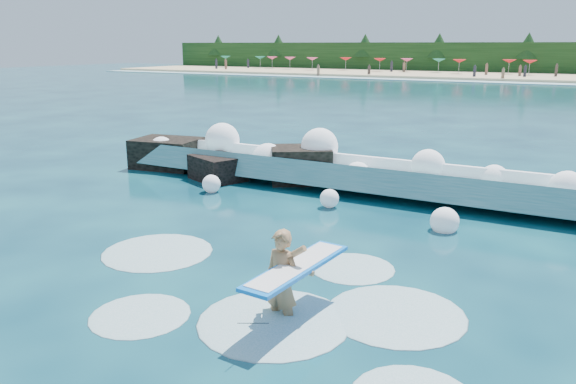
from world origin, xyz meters
name	(u,v)px	position (x,y,z in m)	size (l,w,h in m)	color
ground	(190,253)	(0.00, 0.00, 0.00)	(200.00, 200.00, 0.00)	#07263A
beach	(538,77)	(0.00, 78.00, 0.20)	(140.00, 20.00, 0.40)	tan
wet_band	(529,83)	(0.00, 67.00, 0.04)	(140.00, 5.00, 0.08)	silver
treeline	(547,59)	(0.00, 88.00, 2.50)	(140.00, 4.00, 5.00)	black
breaking_wave	(338,173)	(0.44, 7.43, 0.48)	(15.86, 2.57, 1.37)	teal
rock_cluster	(222,162)	(-4.09, 7.08, 0.45)	(8.37, 3.45, 1.43)	black
surfer_with_board	(285,279)	(3.44, -1.64, 0.71)	(1.06, 3.04, 1.92)	#A1754B
wave_spray	(318,159)	(-0.26, 7.29, 0.92)	(15.09, 4.39, 2.01)	white
surf_foam	(271,298)	(2.86, -1.14, 0.00)	(9.05, 5.73, 0.14)	silver
beach_umbrellas	(541,62)	(-0.09, 80.24, 2.25)	(111.99, 6.06, 0.50)	#137A63
beachgoers	(524,71)	(-1.57, 75.12, 1.10)	(100.40, 13.46, 1.93)	#3F332D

